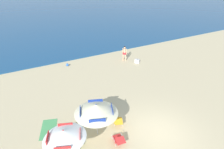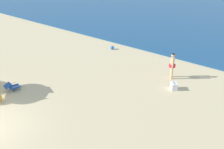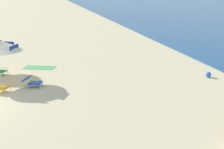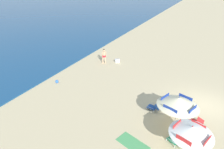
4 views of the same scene
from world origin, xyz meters
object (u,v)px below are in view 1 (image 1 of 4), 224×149
Objects in this scene: beach_umbrella_striped_main at (96,109)px; lounge_chair_beside_umbrella at (119,139)px; beach_umbrella_striped_second at (64,135)px; lounge_chair_under_umbrella at (118,121)px; beach_ball at (67,65)px; beach_towel at (49,129)px; person_standing_near_shore at (125,52)px; cooler_box at (137,61)px; lounge_chair_spare_folded at (76,143)px; lounge_chair_facing_sea at (102,110)px.

lounge_chair_beside_umbrella is at bearing -58.18° from beach_umbrella_striped_main.
beach_umbrella_striped_second is 2.17× the size of lounge_chair_under_umbrella.
beach_ball is 0.16× the size of beach_towel.
person_standing_near_shore is 1.70m from cooler_box.
lounge_chair_spare_folded is 1.66× the size of cooler_box.
beach_umbrella_striped_second reaches higher than person_standing_near_shore.
cooler_box is at bearing 46.41° from lounge_chair_under_umbrella.
lounge_chair_under_umbrella is 10.37m from beach_ball.
lounge_chair_beside_umbrella is (0.74, -1.20, -1.57)m from beach_umbrella_striped_main.
person_standing_near_shore is 12.24m from beach_towel.
lounge_chair_beside_umbrella is at bearing -44.48° from beach_towel.
lounge_chair_facing_sea is 8.93m from beach_ball.
beach_ball is (3.04, 10.72, -0.13)m from lounge_chair_spare_folded.
beach_umbrella_striped_main reaches higher than lounge_chair_beside_umbrella.
lounge_chair_beside_umbrella is 0.95× the size of lounge_chair_spare_folded.
lounge_chair_beside_umbrella is (2.85, -0.34, -1.46)m from beach_umbrella_striped_second.
beach_umbrella_striped_main reaches higher than lounge_chair_under_umbrella.
beach_towel is (-3.56, 0.34, -0.27)m from lounge_chair_facing_sea.
cooler_box is 2.06× the size of beach_ball.
lounge_chair_under_umbrella is 1.06× the size of lounge_chair_beside_umbrella.
lounge_chair_spare_folded is 12.83m from person_standing_near_shore.
lounge_chair_beside_umbrella reaches higher than beach_towel.
beach_umbrella_striped_main reaches higher than beach_towel.
person_standing_near_shore is at bearing 44.60° from lounge_chair_spare_folded.
person_standing_near_shore is (6.18, 8.64, 0.70)m from lounge_chair_under_umbrella.
lounge_chair_spare_folded is at bearing -170.01° from beach_umbrella_striped_main.
beach_umbrella_striped_second reaches higher than lounge_chair_beside_umbrella.
beach_umbrella_striped_main is 11.34× the size of beach_ball.
lounge_chair_spare_folded reaches higher than cooler_box.
lounge_chair_facing_sea is (0.42, 2.75, -0.00)m from lounge_chair_beside_umbrella.
person_standing_near_shore is (9.12, 9.00, 0.70)m from lounge_chair_spare_folded.
lounge_chair_spare_folded is 2.37m from beach_towel.
beach_umbrella_striped_second is 3.62× the size of cooler_box.
person_standing_near_shore is at bearing 44.43° from beach_umbrella_striped_second.
beach_umbrella_striped_main reaches higher than beach_ball.
lounge_chair_beside_umbrella is 0.53× the size of beach_towel.
lounge_chair_beside_umbrella is 1.58× the size of cooler_box.
cooler_box is at bearing 38.78° from lounge_chair_facing_sea.
lounge_chair_facing_sea is at bearing -132.27° from person_standing_near_shore.
beach_umbrella_striped_second is 3.22m from lounge_chair_beside_umbrella.
beach_ball is at bearing 85.72° from lounge_chair_beside_umbrella.
person_standing_near_shore is (7.69, 8.74, -0.87)m from beach_umbrella_striped_main.
beach_ball reaches higher than beach_towel.
person_standing_near_shore is (9.80, 9.61, -0.76)m from beach_umbrella_striped_second.
lounge_chair_spare_folded is at bearing -105.84° from beach_ball.
lounge_chair_spare_folded is at bearing -142.19° from cooler_box.
lounge_chair_spare_folded is 3.41× the size of beach_ball.
beach_towel is at bearing 135.52° from lounge_chair_beside_umbrella.
lounge_chair_under_umbrella is 1.01× the size of lounge_chair_spare_folded.
person_standing_near_shore reaches higher than cooler_box.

